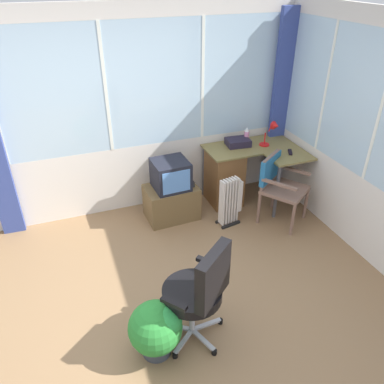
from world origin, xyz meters
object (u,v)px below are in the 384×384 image
object	(u,v)px
wooden_armchair	(277,180)
tv_remote	(290,152)
desk	(228,174)
desk_lamp	(273,130)
spray_bottle	(247,135)
tv_on_stand	(171,193)
space_heater	(231,201)
paper_tray	(238,142)
potted_plant	(157,328)
office_chair	(200,289)

from	to	relation	value
wooden_armchair	tv_remote	bearing A→B (deg)	36.99
desk	desk_lamp	xyz separation A→B (m)	(0.57, -0.08, 0.57)
spray_bottle	tv_on_stand	bearing A→B (deg)	-167.81
tv_remote	space_heater	bearing A→B (deg)	-142.59
paper_tray	wooden_armchair	world-z (taller)	wooden_armchair
space_heater	potted_plant	size ratio (longest dim) A/B	1.23
wooden_armchair	potted_plant	xyz separation A→B (m)	(-1.94, -1.41, -0.27)
desk_lamp	spray_bottle	bearing A→B (deg)	140.78
office_chair	potted_plant	bearing A→B (deg)	-177.85
tv_on_stand	wooden_armchair	bearing A→B (deg)	-21.18
desk	potted_plant	bearing A→B (deg)	-127.96
desk	space_heater	bearing A→B (deg)	-110.93
space_heater	potted_plant	bearing A→B (deg)	-132.41
wooden_armchair	desk	bearing A→B (deg)	122.84
desk	paper_tray	size ratio (longest dim) A/B	3.97
spray_bottle	paper_tray	size ratio (longest dim) A/B	0.72
paper_tray	space_heater	world-z (taller)	paper_tray
office_chair	desk	bearing A→B (deg)	59.27
wooden_armchair	space_heater	bearing A→B (deg)	171.61
spray_bottle	tv_on_stand	xyz separation A→B (m)	(-1.14, -0.25, -0.52)
wooden_armchair	tv_on_stand	world-z (taller)	wooden_armchair
tv_on_stand	paper_tray	bearing A→B (deg)	11.40
spray_bottle	potted_plant	bearing A→B (deg)	-131.26
tv_on_stand	potted_plant	size ratio (longest dim) A/B	1.55
tv_remote	office_chair	size ratio (longest dim) A/B	0.15
wooden_armchair	tv_on_stand	distance (m)	1.31
tv_remote	tv_on_stand	distance (m)	1.59
desk	office_chair	bearing A→B (deg)	-120.73
desk	desk_lamp	bearing A→B (deg)	-8.27
space_heater	spray_bottle	bearing A→B (deg)	51.64
spray_bottle	space_heater	distance (m)	0.97
tv_remote	potted_plant	distance (m)	2.82
spray_bottle	paper_tray	xyz separation A→B (m)	(-0.15, -0.05, -0.06)
spray_bottle	paper_tray	distance (m)	0.16
paper_tray	office_chair	bearing A→B (deg)	-122.97
tv_on_stand	potted_plant	bearing A→B (deg)	-111.13
office_chair	paper_tray	bearing A→B (deg)	57.03
desk	space_heater	size ratio (longest dim) A/B	1.88
spray_bottle	office_chair	size ratio (longest dim) A/B	0.22
paper_tray	tv_on_stand	bearing A→B (deg)	-168.60
desk_lamp	paper_tray	distance (m)	0.47
tv_remote	spray_bottle	distance (m)	0.62
desk_lamp	wooden_armchair	world-z (taller)	desk_lamp
office_chair	spray_bottle	bearing A→B (deg)	54.87
desk_lamp	wooden_armchair	xyz separation A→B (m)	(-0.19, -0.50, -0.43)
paper_tray	space_heater	size ratio (longest dim) A/B	0.47
space_heater	tv_on_stand	bearing A→B (deg)	149.00
wooden_armchair	office_chair	bearing A→B (deg)	-138.06
office_chair	tv_on_stand	size ratio (longest dim) A/B	1.25
desk	spray_bottle	size ratio (longest dim) A/B	5.51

